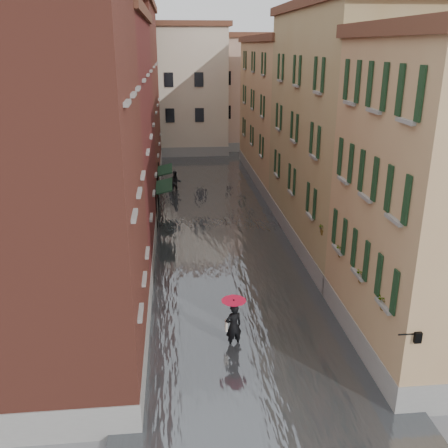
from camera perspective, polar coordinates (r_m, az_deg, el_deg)
ground at (r=21.63m, az=2.34°, el=-11.57°), size 120.00×120.00×0.00m
floodwater at (r=33.32m, az=-0.77°, el=0.23°), size 10.00×60.00×0.20m
building_left_near at (r=17.49m, az=-19.73°, el=2.84°), size 6.00×8.00×13.00m
building_left_mid at (r=28.06m, az=-14.64°, el=8.88°), size 6.00×14.00×12.50m
building_left_far at (r=42.71m, az=-11.85°, el=13.66°), size 6.00×16.00×14.00m
building_right_near at (r=19.74m, az=24.02°, el=1.86°), size 6.00×8.00×11.50m
building_right_mid at (r=29.35m, az=13.85°, el=9.90°), size 6.00×14.00×13.00m
building_right_far at (r=43.73m, az=7.27°, el=12.40°), size 6.00×16.00×11.50m
building_end_cream at (r=56.48m, az=-6.26°, el=14.84°), size 12.00×9.00×13.00m
building_end_pink at (r=59.16m, az=2.80°, el=14.66°), size 10.00×9.00×12.00m
awning_near at (r=33.00m, az=-6.92°, el=4.21°), size 1.09×3.29×2.80m
awning_far at (r=37.41m, az=-6.83°, el=6.06°), size 1.09×3.08×2.80m
wall_lantern at (r=16.38m, az=21.14°, el=-11.90°), size 0.71×0.22×0.35m
window_planters at (r=20.30m, az=14.42°, el=-3.28°), size 0.59×7.86×0.84m
pedestrian_main at (r=19.65m, az=1.10°, el=-10.82°), size 0.98×0.98×2.06m
pedestrian_far at (r=39.99m, az=-5.54°, el=4.73°), size 1.07×0.93×1.86m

